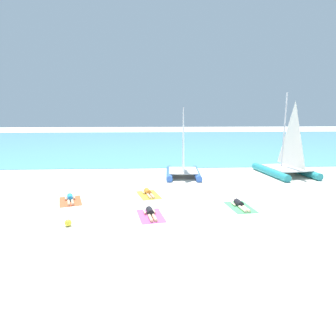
{
  "coord_description": "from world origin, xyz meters",
  "views": [
    {
      "loc": [
        -0.91,
        -13.13,
        4.79
      ],
      "look_at": [
        0.0,
        4.77,
        1.2
      ],
      "focal_mm": 31.11,
      "sensor_mm": 36.0,
      "label": 1
    }
  ],
  "objects_px": {
    "towel_center_left": "(149,195)",
    "beach_ball": "(68,223)",
    "sunbather_leftmost": "(70,199)",
    "towel_rightmost": "(240,207)",
    "towel_leftmost": "(70,201)",
    "sailboat_teal": "(286,163)",
    "sunbather_rightmost": "(240,204)",
    "towel_center_right": "(151,216)",
    "sailboat_blue": "(183,167)",
    "sunbather_center_left": "(148,193)",
    "sunbather_center_right": "(150,213)"
  },
  "relations": [
    {
      "from": "sunbather_leftmost",
      "to": "towel_rightmost",
      "type": "xyz_separation_m",
      "value": [
        8.8,
        -1.49,
        -0.13
      ]
    },
    {
      "from": "towel_center_left",
      "to": "sunbather_center_left",
      "type": "distance_m",
      "value": 0.14
    },
    {
      "from": "sunbather_center_left",
      "to": "sailboat_teal",
      "type": "bearing_deg",
      "value": 9.35
    },
    {
      "from": "sailboat_teal",
      "to": "towel_leftmost",
      "type": "distance_m",
      "value": 15.44
    },
    {
      "from": "sailboat_blue",
      "to": "towel_rightmost",
      "type": "xyz_separation_m",
      "value": [
        2.17,
        -6.97,
        -0.74
      ]
    },
    {
      "from": "sunbather_center_right",
      "to": "towel_rightmost",
      "type": "height_order",
      "value": "sunbather_center_right"
    },
    {
      "from": "towel_leftmost",
      "to": "towel_rightmost",
      "type": "xyz_separation_m",
      "value": [
        8.78,
        -1.42,
        0.0
      ]
    },
    {
      "from": "towel_center_left",
      "to": "towel_rightmost",
      "type": "xyz_separation_m",
      "value": [
        4.62,
        -2.37,
        0.0
      ]
    },
    {
      "from": "sailboat_teal",
      "to": "sunbather_center_left",
      "type": "bearing_deg",
      "value": -163.61
    },
    {
      "from": "sunbather_center_left",
      "to": "towel_rightmost",
      "type": "xyz_separation_m",
      "value": [
        4.63,
        -2.44,
        -0.13
      ]
    },
    {
      "from": "towel_center_right",
      "to": "towel_rightmost",
      "type": "height_order",
      "value": "same"
    },
    {
      "from": "towel_leftmost",
      "to": "sailboat_teal",
      "type": "bearing_deg",
      "value": 21.62
    },
    {
      "from": "sunbather_center_left",
      "to": "sunbather_center_right",
      "type": "distance_m",
      "value": 3.36
    },
    {
      "from": "towel_rightmost",
      "to": "sunbather_center_right",
      "type": "bearing_deg",
      "value": -168.38
    },
    {
      "from": "sailboat_teal",
      "to": "towel_center_left",
      "type": "bearing_deg",
      "value": -163.28
    },
    {
      "from": "sunbather_leftmost",
      "to": "towel_center_right",
      "type": "xyz_separation_m",
      "value": [
        4.32,
        -2.48,
        -0.13
      ]
    },
    {
      "from": "sunbather_leftmost",
      "to": "towel_rightmost",
      "type": "height_order",
      "value": "sunbather_leftmost"
    },
    {
      "from": "sunbather_rightmost",
      "to": "sunbather_center_right",
      "type": "bearing_deg",
      "value": -174.85
    },
    {
      "from": "sailboat_blue",
      "to": "towel_rightmost",
      "type": "distance_m",
      "value": 7.34
    },
    {
      "from": "sunbather_leftmost",
      "to": "beach_ball",
      "type": "bearing_deg",
      "value": -93.33
    },
    {
      "from": "sunbather_leftmost",
      "to": "sailboat_blue",
      "type": "bearing_deg",
      "value": 22.21
    },
    {
      "from": "sunbather_leftmost",
      "to": "towel_center_left",
      "type": "xyz_separation_m",
      "value": [
        4.18,
        0.88,
        -0.13
      ]
    },
    {
      "from": "towel_center_left",
      "to": "sunbather_rightmost",
      "type": "height_order",
      "value": "sunbather_rightmost"
    },
    {
      "from": "sunbather_leftmost",
      "to": "sunbather_center_left",
      "type": "distance_m",
      "value": 4.27
    },
    {
      "from": "sailboat_teal",
      "to": "beach_ball",
      "type": "relative_size",
      "value": 20.7
    },
    {
      "from": "sunbather_center_left",
      "to": "sunbather_rightmost",
      "type": "bearing_deg",
      "value": -42.39
    },
    {
      "from": "towel_rightmost",
      "to": "sailboat_teal",
      "type": "bearing_deg",
      "value": 51.99
    },
    {
      "from": "towel_center_left",
      "to": "beach_ball",
      "type": "xyz_separation_m",
      "value": [
        -3.31,
        -4.37,
        0.14
      ]
    },
    {
      "from": "sailboat_teal",
      "to": "towel_rightmost",
      "type": "relative_size",
      "value": 3.19
    },
    {
      "from": "towel_leftmost",
      "to": "sunbather_rightmost",
      "type": "relative_size",
      "value": 1.21
    },
    {
      "from": "sailboat_teal",
      "to": "beach_ball",
      "type": "height_order",
      "value": "sailboat_teal"
    },
    {
      "from": "towel_center_left",
      "to": "sunbather_center_right",
      "type": "xyz_separation_m",
      "value": [
        0.13,
        -3.29,
        0.13
      ]
    },
    {
      "from": "sunbather_leftmost",
      "to": "towel_center_right",
      "type": "height_order",
      "value": "sunbather_leftmost"
    },
    {
      "from": "towel_leftmost",
      "to": "sunbather_center_left",
      "type": "bearing_deg",
      "value": 13.73
    },
    {
      "from": "towel_leftmost",
      "to": "sunbather_center_right",
      "type": "xyz_separation_m",
      "value": [
        4.29,
        -2.35,
        0.13
      ]
    },
    {
      "from": "towel_leftmost",
      "to": "sunbather_leftmost",
      "type": "height_order",
      "value": "sunbather_leftmost"
    },
    {
      "from": "sunbather_leftmost",
      "to": "towel_center_left",
      "type": "relative_size",
      "value": 0.81
    },
    {
      "from": "sunbather_rightmost",
      "to": "sunbather_leftmost",
      "type": "bearing_deg",
      "value": 163.51
    },
    {
      "from": "towel_center_right",
      "to": "towel_rightmost",
      "type": "relative_size",
      "value": 1.0
    },
    {
      "from": "sailboat_teal",
      "to": "towel_leftmost",
      "type": "xyz_separation_m",
      "value": [
        -14.33,
        -5.68,
        -0.9
      ]
    },
    {
      "from": "sailboat_teal",
      "to": "towel_center_right",
      "type": "distance_m",
      "value": 12.91
    },
    {
      "from": "sunbather_center_right",
      "to": "sunbather_leftmost",
      "type": "bearing_deg",
      "value": 140.32
    },
    {
      "from": "beach_ball",
      "to": "towel_center_left",
      "type": "bearing_deg",
      "value": 52.92
    },
    {
      "from": "sailboat_teal",
      "to": "sunbather_rightmost",
      "type": "distance_m",
      "value": 9.0
    },
    {
      "from": "towel_center_right",
      "to": "sunbather_center_right",
      "type": "xyz_separation_m",
      "value": [
        -0.01,
        0.07,
        0.13
      ]
    },
    {
      "from": "sailboat_blue",
      "to": "towel_leftmost",
      "type": "bearing_deg",
      "value": -136.9
    },
    {
      "from": "sailboat_blue",
      "to": "sunbather_center_right",
      "type": "relative_size",
      "value": 3.2
    },
    {
      "from": "sunbather_rightmost",
      "to": "sailboat_blue",
      "type": "bearing_deg",
      "value": 100.09
    },
    {
      "from": "sunbather_center_right",
      "to": "beach_ball",
      "type": "bearing_deg",
      "value": -173.02
    },
    {
      "from": "towel_center_left",
      "to": "beach_ball",
      "type": "height_order",
      "value": "beach_ball"
    }
  ]
}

